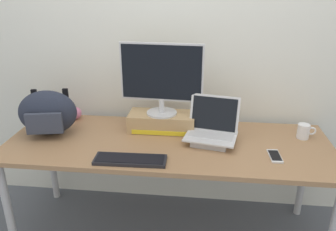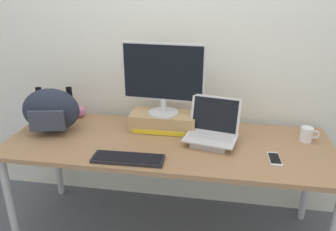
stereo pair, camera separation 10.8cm
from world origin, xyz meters
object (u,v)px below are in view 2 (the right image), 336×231
open_laptop (212,135)px  external_keyboard (128,159)px  coffee_mug (307,134)px  desktop_monitor (163,77)px  plush_toy (80,111)px  cell_phone (275,159)px  messenger_backpack (51,111)px  toner_box_yellow (163,122)px

open_laptop → external_keyboard: size_ratio=0.85×
open_laptop → coffee_mug: 0.61m
desktop_monitor → coffee_mug: bearing=1.9°
open_laptop → coffee_mug: bearing=22.5°
desktop_monitor → plush_toy: 0.75m
open_laptop → desktop_monitor: bearing=167.4°
coffee_mug → cell_phone: 0.36m
desktop_monitor → coffee_mug: 0.99m
cell_phone → coffee_mug: bearing=48.2°
desktop_monitor → open_laptop: bearing=-20.1°
external_keyboard → messenger_backpack: messenger_backpack is taller
cell_phone → external_keyboard: bearing=-172.8°
external_keyboard → coffee_mug: (1.06, 0.43, 0.04)m
desktop_monitor → messenger_backpack: desktop_monitor is taller
plush_toy → open_laptop: bearing=-15.1°
open_laptop → plush_toy: (-1.00, 0.27, -0.01)m
coffee_mug → toner_box_yellow: bearing=178.3°
cell_phone → plush_toy: bearing=159.8°
open_laptop → external_keyboard: 0.55m
external_keyboard → toner_box_yellow: bearing=73.3°
toner_box_yellow → cell_phone: 0.77m
coffee_mug → plush_toy: bearing=174.7°
desktop_monitor → external_keyboard: 0.59m
external_keyboard → coffee_mug: 1.14m
external_keyboard → plush_toy: size_ratio=4.57×
toner_box_yellow → cell_phone: size_ratio=2.84×
coffee_mug → plush_toy: 1.61m
desktop_monitor → external_keyboard: (-0.12, -0.45, -0.36)m
cell_phone → plush_toy: (-1.37, 0.43, 0.04)m
coffee_mug → cell_phone: (-0.23, -0.28, -0.04)m
toner_box_yellow → coffee_mug: 0.94m
desktop_monitor → open_laptop: (0.34, -0.15, -0.32)m
cell_phone → toner_box_yellow: bearing=153.6°
toner_box_yellow → open_laptop: open_laptop is taller
messenger_backpack → plush_toy: (0.08, 0.27, -0.10)m
toner_box_yellow → desktop_monitor: 0.31m
messenger_backpack → plush_toy: messenger_backpack is taller
external_keyboard → plush_toy: (-0.54, 0.58, 0.03)m
toner_box_yellow → desktop_monitor: desktop_monitor is taller
external_keyboard → messenger_backpack: bearing=151.9°
messenger_backpack → cell_phone: (1.45, -0.16, -0.14)m
toner_box_yellow → open_laptop: bearing=-23.8°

